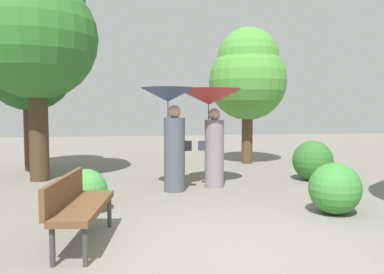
{
  "coord_description": "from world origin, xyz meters",
  "views": [
    {
      "loc": [
        -1.35,
        -4.18,
        1.63
      ],
      "look_at": [
        0.0,
        3.89,
        1.05
      ],
      "focal_mm": 35.86,
      "sensor_mm": 36.0,
      "label": 1
    }
  ],
  "objects_px": {
    "tree_near_left": "(29,58)",
    "person_right": "(210,113)",
    "tree_mid_left": "(36,27)",
    "park_bench": "(77,203)",
    "person_left": "(171,122)",
    "tree_mid_right": "(248,74)"
  },
  "relations": [
    {
      "from": "tree_near_left",
      "to": "person_right",
      "type": "bearing_deg",
      "value": -34.56
    },
    {
      "from": "person_right",
      "to": "tree_mid_left",
      "type": "distance_m",
      "value": 4.41
    },
    {
      "from": "person_right",
      "to": "tree_near_left",
      "type": "bearing_deg",
      "value": 60.35
    },
    {
      "from": "park_bench",
      "to": "tree_near_left",
      "type": "height_order",
      "value": "tree_near_left"
    },
    {
      "from": "person_left",
      "to": "tree_near_left",
      "type": "height_order",
      "value": "tree_near_left"
    },
    {
      "from": "park_bench",
      "to": "tree_mid_right",
      "type": "height_order",
      "value": "tree_mid_right"
    },
    {
      "from": "tree_near_left",
      "to": "tree_mid_right",
      "type": "distance_m",
      "value": 6.15
    },
    {
      "from": "tree_mid_left",
      "to": "park_bench",
      "type": "bearing_deg",
      "value": -72.66
    },
    {
      "from": "person_left",
      "to": "person_right",
      "type": "xyz_separation_m",
      "value": [
        0.86,
        0.28,
        0.17
      ]
    },
    {
      "from": "person_right",
      "to": "tree_near_left",
      "type": "distance_m",
      "value": 5.36
    },
    {
      "from": "park_bench",
      "to": "tree_near_left",
      "type": "relative_size",
      "value": 0.35
    },
    {
      "from": "person_left",
      "to": "tree_mid_left",
      "type": "xyz_separation_m",
      "value": [
        -2.87,
        1.66,
        2.11
      ]
    },
    {
      "from": "person_left",
      "to": "tree_mid_right",
      "type": "xyz_separation_m",
      "value": [
        2.74,
        3.63,
        1.31
      ]
    },
    {
      "from": "person_left",
      "to": "park_bench",
      "type": "height_order",
      "value": "person_left"
    },
    {
      "from": "tree_mid_right",
      "to": "park_bench",
      "type": "bearing_deg",
      "value": -122.92
    },
    {
      "from": "person_left",
      "to": "tree_mid_right",
      "type": "distance_m",
      "value": 4.73
    },
    {
      "from": "person_right",
      "to": "tree_mid_right",
      "type": "bearing_deg",
      "value": -24.38
    },
    {
      "from": "park_bench",
      "to": "tree_mid_right",
      "type": "distance_m",
      "value": 8.02
    },
    {
      "from": "person_right",
      "to": "tree_mid_right",
      "type": "height_order",
      "value": "tree_mid_right"
    },
    {
      "from": "tree_mid_right",
      "to": "tree_near_left",
      "type": "bearing_deg",
      "value": -176.13
    },
    {
      "from": "tree_near_left",
      "to": "tree_mid_left",
      "type": "bearing_deg",
      "value": -71.2
    },
    {
      "from": "person_right",
      "to": "person_left",
      "type": "bearing_deg",
      "value": 113.25
    }
  ]
}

